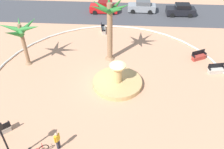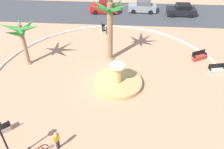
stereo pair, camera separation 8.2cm
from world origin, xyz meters
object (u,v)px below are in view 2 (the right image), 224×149
Objects in this scene: palm_tree_by_curb at (110,19)px; bench_north at (103,30)px; person_cyclist_helmet at (57,140)px; fountain at (117,82)px; bench_west at (216,70)px; parked_car_second at (142,7)px; parked_car_leftmost at (105,7)px; palm_tree_near_fountain at (22,33)px; parked_car_third at (181,10)px; bench_southeast at (199,57)px; lamppost at (4,139)px; bench_east at (0,130)px.

palm_tree_by_curb is 3.87× the size of bench_north.
bench_north is at bearing 84.99° from person_cyclist_helmet.
fountain is 2.76× the size of bench_west.
palm_tree_by_curb is 3.85× the size of bench_west.
palm_tree_by_curb is 1.58× the size of parked_car_second.
bench_west is 1.00× the size of person_cyclist_helmet.
parked_car_leftmost is at bearing 99.39° from fountain.
fountain reaches higher than person_cyclist_helmet.
fountain is 1.14× the size of parked_car_second.
palm_tree_near_fountain is 1.18× the size of parked_car_leftmost.
parked_car_second is 5.57m from parked_car_third.
fountain is at bearing -80.61° from parked_car_leftmost.
fountain is 9.68m from bench_southeast.
bench_southeast is at bearing 40.84° from lamppost.
lamppost reaches higher than bench_southeast.
palm_tree_near_fountain is at bearing 95.85° from bench_east.
bench_southeast is at bearing 6.32° from palm_tree_near_fountain.
parked_car_second is (9.51, 25.27, -1.45)m from lamppost.
person_cyclist_helmet is at bearing -135.69° from bench_southeast.
palm_tree_by_curb is 1.69× the size of lamppost.
bench_east is at bearing -126.95° from parked_car_third.
parked_car_third is at bearing 53.05° from bench_east.
bench_southeast is at bearing 33.04° from bench_east.
person_cyclist_helmet is at bearing 21.37° from lamppost.
parked_car_third is (12.11, 23.23, -0.15)m from person_cyclist_helmet.
lamppost is (-16.32, -10.78, 1.88)m from bench_west.
palm_tree_near_fountain is 11.51m from lamppost.
bench_west is 1.01× the size of bench_north.
parked_car_leftmost is (-12.31, 13.82, 0.43)m from bench_west.
bench_southeast is at bearing -89.31° from parked_car_third.
lamppost reaches higher than person_cyclist_helmet.
bench_north is (-2.27, 10.16, 0.03)m from fountain.
parked_car_leftmost is (5.74, 22.49, 0.43)m from bench_east.
parked_car_second reaches higher than bench_west.
bench_west is 16.54m from person_cyclist_helmet.
person_cyclist_helmet is at bearing -105.31° from parked_car_second.
palm_tree_by_curb reaches higher than bench_east.
bench_east is at bearing -110.56° from bench_north.
bench_east is (0.92, -9.01, -3.26)m from palm_tree_near_fountain.
person_cyclist_helmet is 26.20m from parked_car_third.
palm_tree_near_fountain is at bearing -130.68° from parked_car_second.
bench_southeast is 0.41× the size of parked_car_second.
bench_north is at bearing 69.44° from bench_east.
parked_car_third is at bearing 51.69° from palm_tree_by_curb.
lamppost is 3.37m from person_cyclist_helmet.
fountain is at bearing 62.26° from person_cyclist_helmet.
palm_tree_by_curb is 3.87× the size of bench_southeast.
lamppost is 27.03m from parked_car_second.
parked_car_second is at bearing 80.56° from fountain.
parked_car_leftmost is at bearing 134.03° from bench_southeast.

